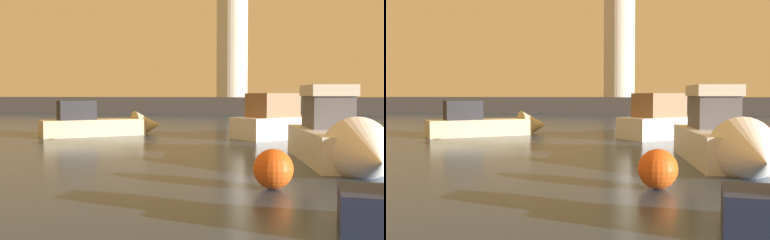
# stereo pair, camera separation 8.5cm
# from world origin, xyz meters

# --- Properties ---
(ground_plane) EXTENTS (220.00, 220.00, 0.00)m
(ground_plane) POSITION_xyz_m (0.00, 29.96, 0.00)
(ground_plane) COLOR #2D3D51
(breakwater) EXTENTS (82.92, 5.04, 2.26)m
(breakwater) POSITION_xyz_m (0.00, 59.93, 1.13)
(breakwater) COLOR #423F3D
(breakwater) RESTS_ON ground_plane
(lighthouse) EXTENTS (4.24, 4.24, 19.26)m
(lighthouse) POSITION_xyz_m (-0.74, 59.93, 11.38)
(lighthouse) COLOR silver
(lighthouse) RESTS_ON breakwater
(motorboat_1) EXTENTS (7.63, 7.48, 3.08)m
(motorboat_1) POSITION_xyz_m (6.65, 25.78, 0.89)
(motorboat_1) COLOR white
(motorboat_1) RESTS_ON ground_plane
(motorboat_3) EXTENTS (7.24, 6.20, 2.57)m
(motorboat_3) POSITION_xyz_m (-5.10, 24.49, 0.68)
(motorboat_3) COLOR beige
(motorboat_3) RESTS_ON ground_plane
(motorboat_4) EXTENTS (3.52, 8.37, 3.44)m
(motorboat_4) POSITION_xyz_m (7.77, 14.25, 0.90)
(motorboat_4) COLOR white
(motorboat_4) RESTS_ON ground_plane
(mooring_buoy) EXTENTS (1.08, 1.08, 1.08)m
(mooring_buoy) POSITION_xyz_m (5.40, 9.67, 0.54)
(mooring_buoy) COLOR #EA5919
(mooring_buoy) RESTS_ON ground_plane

